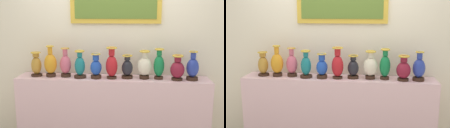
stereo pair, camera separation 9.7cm
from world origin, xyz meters
The scene contains 13 objects.
display_shelf centered at (0.00, 0.00, 0.48)m, with size 2.47×0.38×0.96m, color beige.
back_wall centered at (0.00, 0.25, 1.44)m, with size 4.52×0.14×2.85m.
vase_ochre centered at (-0.99, -0.02, 1.10)m, with size 0.14×0.14×0.32m.
vase_amber centered at (-0.80, -0.02, 1.13)m, with size 0.16×0.16×0.41m.
vase_rose centered at (-0.60, -0.01, 1.12)m, with size 0.14×0.14×0.38m.
vase_teal centered at (-0.41, -0.05, 1.11)m, with size 0.15×0.15×0.36m.
vase_sapphire centered at (-0.20, -0.06, 1.10)m, with size 0.14×0.14×0.32m.
vase_crimson centered at (0.00, -0.04, 1.14)m, with size 0.15×0.15×0.40m.
vase_onyx centered at (0.20, -0.01, 1.09)m, with size 0.14×0.14×0.30m.
vase_ivory centered at (0.41, -0.01, 1.12)m, with size 0.18×0.18×0.36m.
vase_emerald centered at (0.59, -0.01, 1.13)m, with size 0.13×0.13×0.39m.
vase_burgundy centered at (0.81, -0.05, 1.10)m, with size 0.17×0.17×0.32m.
vase_cobalt centered at (1.00, -0.03, 1.11)m, with size 0.15×0.15×0.36m.
Camera 1 is at (0.33, -3.37, 1.82)m, focal length 43.46 mm.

